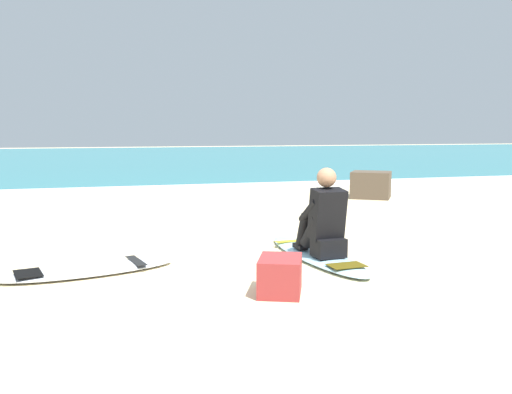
{
  "coord_description": "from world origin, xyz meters",
  "views": [
    {
      "loc": [
        -1.59,
        -4.96,
        1.43
      ],
      "look_at": [
        0.36,
        1.86,
        0.55
      ],
      "focal_mm": 38.66,
      "sensor_mm": 36.0,
      "label": 1
    }
  ],
  "objects_px": {
    "beach_bag": "(280,276)",
    "surfer_seated": "(324,221)",
    "surfboard_main": "(316,254)",
    "surfboard_spare_near": "(88,270)",
    "shoreline_rock": "(371,185)"
  },
  "relations": [
    {
      "from": "surfboard_spare_near",
      "to": "shoreline_rock",
      "type": "bearing_deg",
      "value": 40.1
    },
    {
      "from": "surfer_seated",
      "to": "surfboard_spare_near",
      "type": "bearing_deg",
      "value": 176.27
    },
    {
      "from": "surfboard_main",
      "to": "shoreline_rock",
      "type": "height_order",
      "value": "shoreline_rock"
    },
    {
      "from": "surfboard_spare_near",
      "to": "shoreline_rock",
      "type": "distance_m",
      "value": 7.26
    },
    {
      "from": "surfboard_main",
      "to": "surfer_seated",
      "type": "xyz_separation_m",
      "value": [
        0.01,
        -0.18,
        0.4
      ]
    },
    {
      "from": "surfboard_main",
      "to": "shoreline_rock",
      "type": "xyz_separation_m",
      "value": [
        3.11,
        4.66,
        0.24
      ]
    },
    {
      "from": "surfer_seated",
      "to": "surfboard_spare_near",
      "type": "height_order",
      "value": "surfer_seated"
    },
    {
      "from": "surfboard_main",
      "to": "surfboard_spare_near",
      "type": "bearing_deg",
      "value": -179.62
    },
    {
      "from": "shoreline_rock",
      "to": "surfboard_main",
      "type": "bearing_deg",
      "value": -123.73
    },
    {
      "from": "surfboard_main",
      "to": "surfer_seated",
      "type": "bearing_deg",
      "value": -86.02
    },
    {
      "from": "beach_bag",
      "to": "surfer_seated",
      "type": "bearing_deg",
      "value": 50.44
    },
    {
      "from": "surfer_seated",
      "to": "shoreline_rock",
      "type": "height_order",
      "value": "surfer_seated"
    },
    {
      "from": "beach_bag",
      "to": "surfboard_spare_near",
      "type": "bearing_deg",
      "value": 144.42
    },
    {
      "from": "shoreline_rock",
      "to": "beach_bag",
      "type": "height_order",
      "value": "shoreline_rock"
    },
    {
      "from": "surfboard_spare_near",
      "to": "shoreline_rock",
      "type": "relative_size",
      "value": 2.33
    }
  ]
}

